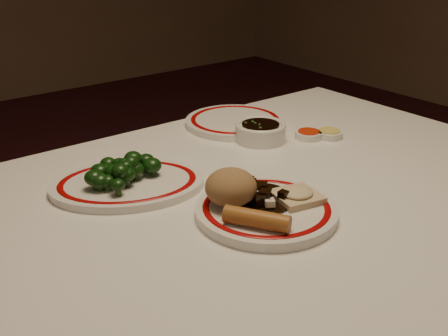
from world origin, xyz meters
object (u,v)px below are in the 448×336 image
rice_mound (231,187)px  soy_bowl (260,133)px  dining_table (274,228)px  stirfry_heap (256,194)px  fried_wonton (297,195)px  broccoli_plate (128,184)px  spring_roll (257,219)px  broccoli_pile (122,169)px  main_plate (266,210)px

rice_mound → soy_bowl: bearing=40.5°
dining_table → stirfry_heap: size_ratio=9.26×
rice_mound → fried_wonton: size_ratio=1.00×
stirfry_heap → broccoli_plate: bearing=122.3°
soy_bowl → dining_table: bearing=-124.6°
soy_bowl → spring_roll: bearing=-132.2°
fried_wonton → broccoli_pile: bearing=127.0°
stirfry_heap → broccoli_pile: size_ratio=0.83×
dining_table → stirfry_heap: bearing=-152.6°
rice_mound → broccoli_plate: rice_mound is taller
fried_wonton → soy_bowl: size_ratio=0.78×
dining_table → soy_bowl: 0.28m
fried_wonton → broccoli_plate: bearing=126.8°
broccoli_plate → soy_bowl: (0.37, 0.04, 0.01)m
fried_wonton → rice_mound: bearing=150.0°
fried_wonton → stirfry_heap: stirfry_heap is taller
dining_table → broccoli_plate: (-0.23, 0.17, 0.10)m
fried_wonton → soy_bowl: soy_bowl is taller
fried_wonton → stirfry_heap: size_ratio=0.70×
dining_table → broccoli_plate: bearing=143.6°
dining_table → rice_mound: 0.20m
broccoli_plate → fried_wonton: bearing=-53.2°
dining_table → rice_mound: size_ratio=13.16×
dining_table → stirfry_heap: (-0.09, -0.05, 0.12)m
broccoli_plate → stirfry_heap: bearing=-57.7°
stirfry_heap → soy_bowl: stirfry_heap is taller
rice_mound → fried_wonton: (0.10, -0.06, -0.02)m
main_plate → spring_roll: 0.08m
rice_mound → broccoli_plate: 0.23m
stirfry_heap → broccoli_plate: size_ratio=0.36×
soy_bowl → broccoli_plate: bearing=-174.3°
rice_mound → fried_wonton: bearing=-30.0°
spring_roll → broccoli_plate: spring_roll is taller
rice_mound → spring_roll: 0.09m
stirfry_heap → broccoli_plate: stirfry_heap is taller
rice_mound → broccoli_plate: size_ratio=0.25×
rice_mound → spring_roll: bearing=-101.3°
main_plate → broccoli_pile: size_ratio=2.12×
broccoli_pile → soy_bowl: (0.38, 0.03, -0.02)m
dining_table → broccoli_pile: 0.32m
fried_wonton → stirfry_heap: bearing=143.1°
fried_wonton → broccoli_pile: broccoli_pile is taller
soy_bowl → stirfry_heap: bearing=-132.7°
dining_table → main_plate: 0.16m
broccoli_plate → broccoli_pile: size_ratio=2.31×
fried_wonton → broccoli_pile: (-0.20, 0.27, 0.01)m
spring_roll → broccoli_pile: (-0.08, 0.30, 0.01)m
rice_mound → broccoli_plate: (-0.09, 0.20, -0.04)m
main_plate → stirfry_heap: 0.04m
spring_roll → fried_wonton: 0.12m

